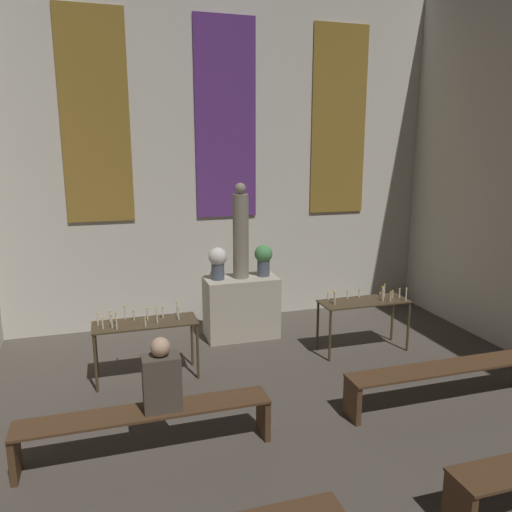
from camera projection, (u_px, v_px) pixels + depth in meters
The scene contains 10 objects.
wall_back at pixel (225, 153), 8.22m from camera, with size 7.42×0.16×5.63m.
altar at pixel (241, 307), 7.83m from camera, with size 1.12×0.61×0.96m.
statue at pixel (241, 234), 7.58m from camera, with size 0.24×0.24×1.46m.
flower_vase_left at pixel (218, 261), 7.56m from camera, with size 0.28×0.28×0.50m.
flower_vase_right at pixel (263, 258), 7.77m from camera, with size 0.28×0.28×0.50m.
candle_rack_left at pixel (145, 329), 6.35m from camera, with size 1.31×0.48×0.96m.
candle_rack_right at pixel (364, 307), 7.24m from camera, with size 1.31×0.48×0.97m.
pew_back_left at pixel (147, 421), 4.81m from camera, with size 2.42×0.36×0.46m.
pew_back_right at pixel (444, 376), 5.78m from camera, with size 2.42×0.36×0.46m.
person_seated at pixel (162, 378), 4.77m from camera, with size 0.36×0.24×0.73m.
Camera 1 is at (-1.95, 2.53, 2.95)m, focal length 35.00 mm.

